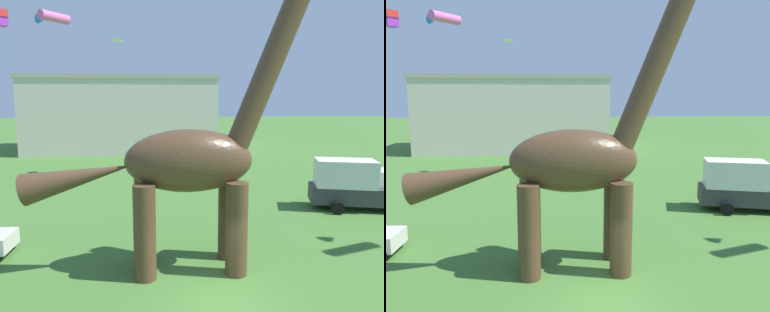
% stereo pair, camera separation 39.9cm
% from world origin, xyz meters
% --- Properties ---
extents(ground_plane, '(240.00, 240.00, 0.00)m').
position_xyz_m(ground_plane, '(0.00, 0.00, 0.00)').
color(ground_plane, '#42702D').
extents(dinosaur_sculpture, '(12.09, 2.56, 12.64)m').
position_xyz_m(dinosaur_sculpture, '(-0.92, 2.95, 4.57)').
color(dinosaur_sculpture, '#513823').
rests_on(dinosaur_sculpture, ground_plane).
extents(parked_box_truck, '(5.96, 3.59, 3.20)m').
position_xyz_m(parked_box_truck, '(10.49, 10.20, 1.65)').
color(parked_box_truck, '#38383D').
rests_on(parked_box_truck, ground_plane).
extents(kite_drifting, '(1.23, 1.26, 0.20)m').
position_xyz_m(kite_drifting, '(-5.10, 22.54, 11.91)').
color(kite_drifting, white).
extents(kite_mid_left, '(0.95, 0.95, 0.96)m').
position_xyz_m(kite_mid_left, '(-11.28, 13.05, 11.84)').
color(kite_mid_left, red).
extents(kite_near_low, '(2.62, 2.50, 0.74)m').
position_xyz_m(kite_near_low, '(-9.48, 18.23, 12.89)').
color(kite_near_low, pink).
extents(background_building_block, '(24.21, 13.01, 9.71)m').
position_xyz_m(background_building_block, '(-5.89, 40.34, 4.87)').
color(background_building_block, beige).
rests_on(background_building_block, ground_plane).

